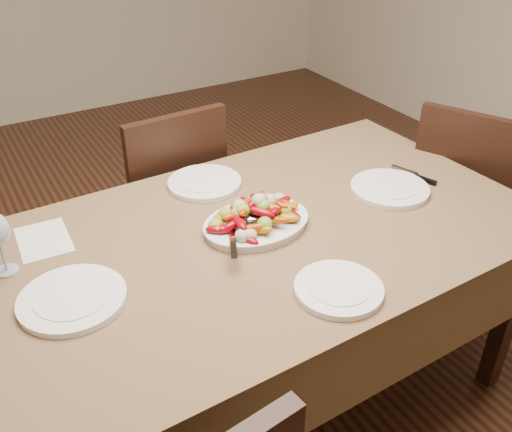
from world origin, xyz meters
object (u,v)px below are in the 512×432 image
Objects in this scene: dining_table at (256,323)px; serving_platter at (256,225)px; chair_right at (469,202)px; plate_right at (390,189)px; plate_left at (72,299)px; plate_far at (205,183)px; chair_far at (163,203)px; plate_near at (339,289)px.

serving_platter reaches higher than dining_table.
chair_right reaches higher than plate_right.
plate_right is (1.13, 0.03, 0.00)m from plate_left.
plate_left and plate_far have the same top height.
serving_platter is (0.01, 0.02, 0.39)m from dining_table.
dining_table is 5.37× the size of serving_platter.
plate_far is at bearing 90.48° from dining_table.
chair_far reaches higher than plate_right.
dining_table is at bearing 97.21° from plate_near.
dining_table is at bearing -123.40° from serving_platter.
plate_far is at bearing 88.81° from chair_far.
serving_platter is (0.03, -0.75, 0.30)m from chair_far.
plate_near is (-1.10, -0.46, 0.29)m from chair_right.
dining_table is 6.45× the size of plate_left.
chair_right is at bearing 146.56° from chair_far.
serving_platter is at bearing 89.25° from chair_far.
plate_near is (0.05, -0.36, 0.39)m from dining_table.
chair_right is 2.77× the size of serving_platter.
plate_far is (-1.15, 0.26, 0.29)m from chair_right.
plate_right is at bearing 75.46° from chair_right.
serving_platter is 1.41× the size of plate_near.
chair_far reaches higher than plate_left.
plate_right is at bearing 1.39° from plate_left.
plate_near is at bearing -85.34° from serving_platter.
plate_left is at bearing -145.75° from plate_far.
plate_near is at bearing -144.64° from plate_right.
plate_left is (-0.60, -0.06, -0.00)m from serving_platter.
serving_platter is 0.39m from plate_near.
chair_far is at bearing 93.19° from plate_near.
plate_far is at bearing 34.25° from plate_left.
dining_table is at bearing 178.90° from plate_right.
chair_far is 3.90× the size of plate_near.
plate_far is 1.09× the size of plate_near.
serving_platter is at bearing 5.69° from plate_left.
chair_right is at bearing 4.44° from plate_left.
chair_right reaches higher than plate_far.
plate_far is at bearing 145.86° from plate_right.
dining_table is 0.71m from plate_left.
plate_right is at bearing -3.53° from serving_platter.
serving_platter is 0.53m from plate_right.
plate_left and plate_near have the same top height.
plate_near is (0.06, -1.14, 0.29)m from chair_far.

